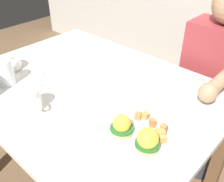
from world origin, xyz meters
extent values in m
cube|color=white|center=(0.00, 0.00, 0.73)|extent=(1.20, 0.90, 0.03)
cube|color=#3F7F51|center=(0.00, -0.40, 0.74)|extent=(1.20, 0.06, 0.00)
cube|color=#3F7F51|center=(0.00, 0.40, 0.74)|extent=(1.20, 0.06, 0.00)
cube|color=brown|center=(-0.55, 0.40, 0.36)|extent=(0.06, 0.06, 0.71)
cube|color=brown|center=(0.55, 0.40, 0.36)|extent=(0.06, 0.06, 0.71)
cylinder|color=white|center=(0.38, -0.13, 0.75)|extent=(0.27, 0.27, 0.01)
cylinder|color=tan|center=(0.33, -0.14, 0.76)|extent=(0.08, 0.08, 0.02)
cylinder|color=#286B2D|center=(0.33, -0.14, 0.78)|extent=(0.08, 0.08, 0.01)
sphere|color=yellow|center=(0.33, -0.14, 0.80)|extent=(0.06, 0.06, 0.06)
cylinder|color=tan|center=(0.44, -0.14, 0.76)|extent=(0.08, 0.08, 0.02)
cylinder|color=#286B2D|center=(0.44, -0.14, 0.78)|extent=(0.08, 0.08, 0.01)
sphere|color=yellow|center=(0.44, -0.14, 0.80)|extent=(0.07, 0.07, 0.07)
cube|color=tan|center=(0.35, -0.02, 0.77)|extent=(0.03, 0.03, 0.03)
cube|color=tan|center=(0.44, -0.07, 0.77)|extent=(0.04, 0.04, 0.03)
cube|color=#B77A42|center=(0.44, -0.05, 0.77)|extent=(0.02, 0.02, 0.04)
cube|color=tan|center=(0.46, -0.08, 0.77)|extent=(0.03, 0.03, 0.03)
cube|color=#B77A42|center=(0.33, -0.04, 0.77)|extent=(0.03, 0.03, 0.03)
cube|color=#B77A42|center=(0.39, -0.04, 0.77)|extent=(0.03, 0.03, 0.03)
cylinder|color=white|center=(-0.41, -0.16, 0.74)|extent=(0.10, 0.10, 0.01)
cylinder|color=white|center=(-0.41, -0.16, 0.77)|extent=(0.12, 0.12, 0.04)
cube|color=#F4A85B|center=(-0.41, -0.17, 0.78)|extent=(0.04, 0.04, 0.03)
cube|color=#EA6B70|center=(-0.41, -0.14, 0.78)|extent=(0.03, 0.03, 0.02)
cube|color=#EA6B70|center=(-0.39, -0.14, 0.78)|extent=(0.03, 0.03, 0.03)
cube|color=#F4DB66|center=(-0.40, -0.16, 0.79)|extent=(0.04, 0.04, 0.03)
cube|color=#B7E093|center=(-0.40, -0.16, 0.78)|extent=(0.02, 0.02, 0.02)
cube|color=#F4A85B|center=(-0.39, -0.14, 0.78)|extent=(0.02, 0.02, 0.02)
cube|color=#EA6B70|center=(-0.40, -0.14, 0.77)|extent=(0.03, 0.03, 0.02)
cube|color=#F4A85B|center=(-0.41, -0.14, 0.78)|extent=(0.03, 0.03, 0.02)
cylinder|color=white|center=(-0.03, -0.27, 0.79)|extent=(0.08, 0.08, 0.09)
cylinder|color=black|center=(-0.03, -0.27, 0.83)|extent=(0.07, 0.07, 0.01)
torus|color=white|center=(0.01, -0.27, 0.79)|extent=(0.06, 0.01, 0.06)
cube|color=silver|center=(-0.22, -0.10, 0.74)|extent=(0.09, 0.09, 0.00)
cube|color=silver|center=(-0.17, -0.15, 0.74)|extent=(0.04, 0.04, 0.00)
cylinder|color=silver|center=(-0.29, -0.24, 0.80)|extent=(0.08, 0.08, 0.12)
cylinder|color=silver|center=(-0.29, -0.24, 0.78)|extent=(0.07, 0.07, 0.08)
cylinder|color=#33333D|center=(0.26, 0.53, 0.23)|extent=(0.11, 0.11, 0.45)
cylinder|color=#33333D|center=(0.44, 0.53, 0.23)|extent=(0.11, 0.11, 0.45)
cube|color=#993338|center=(0.35, 0.63, 0.70)|extent=(0.34, 0.20, 0.50)
cylinder|color=tan|center=(0.47, 0.38, 0.80)|extent=(0.06, 0.30, 0.06)
sphere|color=tan|center=(0.47, 0.23, 0.80)|extent=(0.08, 0.08, 0.08)
camera|label=1|loc=(0.75, -0.65, 1.38)|focal=40.81mm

